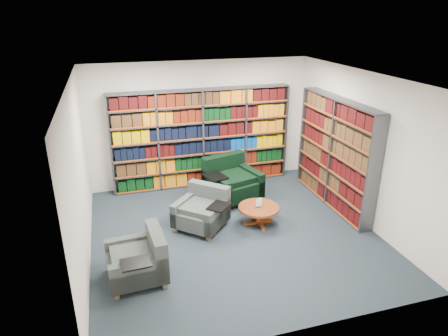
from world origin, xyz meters
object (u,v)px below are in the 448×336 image
object	(u,v)px
chair_teal_left	(203,211)
chair_teal_front	(142,261)
chair_green_right	(230,182)
coffee_table	(259,210)

from	to	relation	value
chair_teal_left	chair_teal_front	xyz separation A→B (m)	(-1.26, -1.28, 0.00)
chair_teal_left	chair_green_right	xyz separation A→B (m)	(0.84, 1.01, 0.06)
chair_green_right	chair_teal_left	bearing A→B (deg)	-129.76
chair_teal_left	chair_teal_front	size ratio (longest dim) A/B	1.16
chair_teal_front	coffee_table	bearing A→B (deg)	24.47
chair_teal_left	chair_teal_front	bearing A→B (deg)	-134.65
chair_teal_left	chair_green_right	distance (m)	1.32
coffee_table	chair_green_right	bearing A→B (deg)	97.71
chair_green_right	chair_teal_front	world-z (taller)	chair_green_right
chair_green_right	coffee_table	distance (m)	1.27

